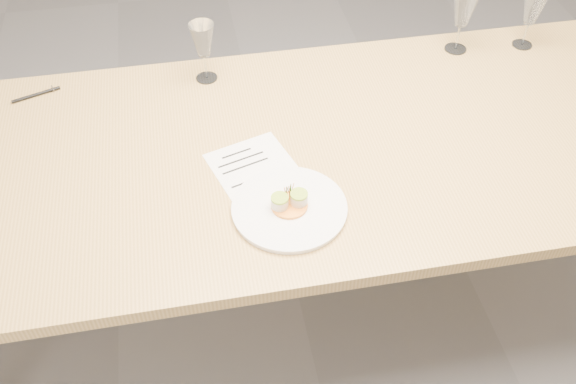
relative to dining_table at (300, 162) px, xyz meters
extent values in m
plane|color=slate|center=(0.00, 0.00, -0.68)|extent=(7.00, 7.00, 0.00)
cube|color=tan|center=(0.00, 0.00, 0.05)|extent=(2.40, 1.00, 0.04)
cylinder|color=tan|center=(1.10, 0.40, -0.33)|extent=(0.07, 0.07, 0.71)
cylinder|color=white|center=(-0.08, -0.25, 0.07)|extent=(0.30, 0.30, 0.01)
cylinder|color=white|center=(-0.08, -0.25, 0.08)|extent=(0.31, 0.31, 0.01)
cylinder|color=#FF9D30|center=(-0.08, -0.25, 0.09)|extent=(0.10, 0.10, 0.01)
cylinder|color=beige|center=(-0.11, -0.25, 0.11)|extent=(0.05, 0.05, 0.03)
cylinder|color=beige|center=(-0.05, -0.25, 0.11)|extent=(0.05, 0.05, 0.03)
cylinder|color=#A5C336|center=(-0.11, -0.25, 0.12)|extent=(0.05, 0.05, 0.01)
cylinder|color=#A5C336|center=(-0.05, -0.25, 0.12)|extent=(0.05, 0.05, 0.01)
cylinder|color=tan|center=(-0.02, -0.30, 0.08)|extent=(0.05, 0.05, 0.00)
cube|color=white|center=(-0.14, -0.09, 0.07)|extent=(0.30, 0.34, 0.00)
cube|color=black|center=(-0.19, 0.00, 0.07)|extent=(0.09, 0.03, 0.00)
cube|color=black|center=(-0.18, -0.03, 0.07)|extent=(0.14, 0.05, 0.00)
cube|color=black|center=(-0.17, -0.06, 0.07)|extent=(0.14, 0.05, 0.00)
cube|color=black|center=(-0.15, -0.12, 0.07)|extent=(0.14, 0.05, 0.00)
cube|color=black|center=(-0.14, -0.15, 0.07)|extent=(0.14, 0.05, 0.00)
cube|color=black|center=(-0.14, -0.17, 0.07)|extent=(0.14, 0.05, 0.00)
cylinder|color=black|center=(-0.78, 0.39, 0.07)|extent=(0.15, 0.06, 0.01)
cube|color=silver|center=(-0.73, 0.41, 0.08)|extent=(0.01, 0.03, 0.00)
cylinder|color=white|center=(-0.24, 0.38, 0.07)|extent=(0.07, 0.07, 0.00)
cylinder|color=white|center=(-0.24, 0.38, 0.11)|extent=(0.01, 0.01, 0.09)
cone|color=white|center=(-0.24, 0.38, 0.21)|extent=(0.08, 0.08, 0.11)
cylinder|color=white|center=(0.63, 0.40, 0.07)|extent=(0.08, 0.08, 0.00)
cylinder|color=white|center=(0.63, 0.40, 0.12)|extent=(0.01, 0.01, 0.09)
cone|color=white|center=(0.63, 0.40, 0.22)|extent=(0.09, 0.09, 0.12)
cylinder|color=white|center=(0.87, 0.38, 0.07)|extent=(0.07, 0.07, 0.00)
cylinder|color=white|center=(0.87, 0.38, 0.11)|extent=(0.01, 0.01, 0.08)
cone|color=white|center=(0.87, 0.38, 0.21)|extent=(0.08, 0.08, 0.11)
camera|label=1|loc=(-0.30, -1.38, 1.32)|focal=40.00mm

